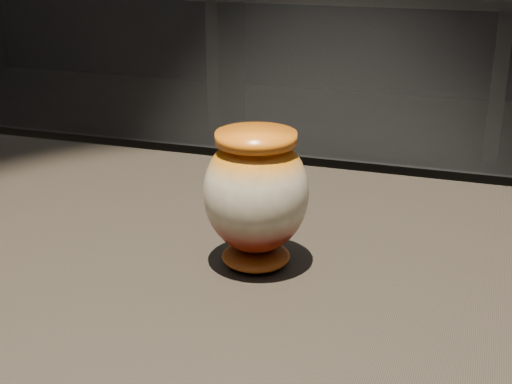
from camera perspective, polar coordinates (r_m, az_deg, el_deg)
main_vase at (r=0.82m, az=0.00°, el=-0.19°), size 0.14×0.14×0.16m
back_shelf at (r=4.48m, az=8.06°, el=12.15°), size 2.00×0.60×0.90m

